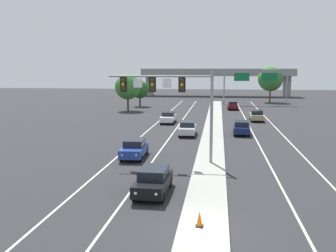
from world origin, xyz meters
name	(u,v)px	position (x,y,z in m)	size (l,w,h in m)	color
ground_plane	(203,232)	(0.00, 0.00, 0.00)	(260.00, 260.00, 0.00)	#28282B
median_island	(211,151)	(0.00, 18.00, 0.07)	(2.40, 110.00, 0.15)	#9E9B93
lane_stripe_oncoming_center	(170,137)	(-4.70, 25.00, 0.00)	(0.14, 100.00, 0.01)	silver
lane_stripe_receding_center	(256,139)	(4.70, 25.00, 0.00)	(0.14, 100.00, 0.01)	silver
edge_stripe_left	(141,136)	(-8.00, 25.00, 0.00)	(0.14, 100.00, 0.01)	silver
edge_stripe_right	(287,140)	(8.00, 25.00, 0.00)	(0.14, 100.00, 0.01)	silver
overhead_signal_mast	(174,94)	(-2.88, 13.15, 5.53)	(8.33, 0.44, 7.20)	gray
car_oncoming_black	(153,180)	(-3.23, 5.26, 0.82)	(1.89, 4.50, 1.58)	black
car_oncoming_blue	(134,148)	(-6.45, 14.58, 0.82)	(1.91, 4.50, 1.58)	navy
car_oncoming_silver	(188,128)	(-2.87, 26.52, 0.82)	(1.88, 4.49, 1.58)	#B7B7BC
car_oncoming_white	(168,117)	(-6.38, 36.33, 0.82)	(1.86, 4.49, 1.58)	silver
car_receding_navy	(241,127)	(3.28, 27.86, 0.82)	(1.92, 4.51, 1.58)	#141E4C
car_receding_tan	(256,115)	(6.13, 40.11, 0.82)	(1.87, 4.49, 1.58)	tan
car_receding_darkred	(233,105)	(3.21, 55.99, 0.82)	(1.89, 4.50, 1.58)	#5B0F14
traffic_cone_median_nose	(200,219)	(-0.18, 0.32, 0.51)	(0.36, 0.36, 0.74)	black
highway_sign_gantry	(256,76)	(8.20, 66.46, 6.16)	(13.28, 0.42, 7.50)	gray
overpass_bridge	(217,75)	(0.00, 93.00, 5.78)	(42.40, 6.40, 7.65)	gray
tree_far_left_b	(128,87)	(-15.74, 51.31, 4.35)	(4.60, 4.60, 6.66)	#4C3823
tree_far_right_a	(270,79)	(12.21, 73.54, 5.35)	(5.65, 5.65, 8.18)	#4C3823
tree_far_left_a	(140,89)	(-15.29, 59.95, 3.45)	(3.66, 3.66, 5.30)	#4C3823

